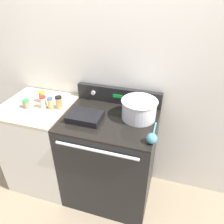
{
  "coord_description": "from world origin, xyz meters",
  "views": [
    {
      "loc": [
        0.48,
        -1.17,
        1.97
      ],
      "look_at": [
        0.02,
        0.33,
        1.0
      ],
      "focal_mm": 35.0,
      "sensor_mm": 36.0,
      "label": 1
    }
  ],
  "objects": [
    {
      "name": "spice_jar_blue_cap",
      "position": [
        -0.55,
        0.3,
        1.01
      ],
      "size": [
        0.05,
        0.05,
        0.11
      ],
      "color": "tan",
      "rests_on": "side_counter"
    },
    {
      "name": "spice_jar_green_cap",
      "position": [
        -0.77,
        0.25,
        0.99
      ],
      "size": [
        0.07,
        0.07,
        0.08
      ],
      "color": "gray",
      "rests_on": "side_counter"
    },
    {
      "name": "spice_jar_yellow_cap",
      "position": [
        -0.69,
        0.39,
        1.01
      ],
      "size": [
        0.06,
        0.06,
        0.11
      ],
      "color": "tan",
      "rests_on": "side_counter"
    },
    {
      "name": "control_panel",
      "position": [
        0.0,
        0.61,
        1.02
      ],
      "size": [
        0.81,
        0.07,
        0.15
      ],
      "color": "black",
      "rests_on": "stove_range"
    },
    {
      "name": "spice_jar_black_cap",
      "position": [
        -0.48,
        0.33,
        1.01
      ],
      "size": [
        0.06,
        0.06,
        0.12
      ],
      "color": "tan",
      "rests_on": "side_counter"
    },
    {
      "name": "casserole_dish",
      "position": [
        -0.19,
        0.24,
        0.97
      ],
      "size": [
        0.28,
        0.21,
        0.06
      ],
      "color": "black",
      "rests_on": "stove_range"
    },
    {
      "name": "side_counter",
      "position": [
        -0.73,
        0.32,
        0.48
      ],
      "size": [
        0.64,
        0.63,
        0.95
      ],
      "color": "silver",
      "rests_on": "ground_plane"
    },
    {
      "name": "kitchen_wall",
      "position": [
        0.0,
        0.67,
        1.25
      ],
      "size": [
        8.0,
        0.05,
        2.5
      ],
      "color": "silver",
      "rests_on": "ground_plane"
    },
    {
      "name": "spice_jar_red_cap",
      "position": [
        -0.62,
        0.3,
        1.01
      ],
      "size": [
        0.06,
        0.06,
        0.12
      ],
      "color": "beige",
      "rests_on": "side_counter"
    },
    {
      "name": "ladle",
      "position": [
        0.39,
        0.11,
        0.98
      ],
      "size": [
        0.08,
        0.3,
        0.08
      ],
      "color": "teal",
      "rests_on": "stove_range"
    },
    {
      "name": "ground_plane",
      "position": [
        0.0,
        0.0,
        0.0
      ],
      "size": [
        12.0,
        12.0,
        0.0
      ],
      "primitive_type": "plane",
      "color": "gray"
    },
    {
      "name": "mixing_bowl",
      "position": [
        0.24,
        0.4,
        1.03
      ],
      "size": [
        0.31,
        0.31,
        0.17
      ],
      "color": "silver",
      "rests_on": "stove_range"
    },
    {
      "name": "stove_range",
      "position": [
        0.0,
        0.32,
        0.47
      ],
      "size": [
        0.81,
        0.66,
        0.94
      ],
      "color": "black",
      "rests_on": "ground_plane"
    }
  ]
}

